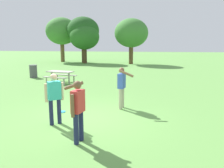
{
  "coord_description": "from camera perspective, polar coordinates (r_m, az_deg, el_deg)",
  "views": [
    {
      "loc": [
        2.21,
        -7.13,
        2.58
      ],
      "look_at": [
        0.8,
        1.33,
        1.0
      ],
      "focal_mm": 35.9,
      "sensor_mm": 36.0,
      "label": 1
    }
  ],
  "objects": [
    {
      "name": "tree_broad_center",
      "position": [
        29.9,
        -7.35,
        13.28
      ],
      "size": [
        4.12,
        4.12,
        5.9
      ],
      "color": "#4C3823",
      "rests_on": "ground"
    },
    {
      "name": "frisbee",
      "position": [
        8.74,
        -12.56,
        -6.9
      ],
      "size": [
        0.24,
        0.24,
        0.03
      ],
      "primitive_type": "cylinder",
      "color": "#2D9EDB",
      "rests_on": "ground"
    },
    {
      "name": "tree_far_right",
      "position": [
        29.06,
        -7.02,
        11.77
      ],
      "size": [
        3.75,
        3.75,
        4.92
      ],
      "color": "#4C3823",
      "rests_on": "ground"
    },
    {
      "name": "person_catcher",
      "position": [
        5.83,
        -8.77,
        -5.77
      ],
      "size": [
        0.65,
        0.72,
        1.64
      ],
      "color": "#1E234C",
      "rests_on": "ground"
    },
    {
      "name": "picnic_table_near",
      "position": [
        14.95,
        -13.05,
        2.41
      ],
      "size": [
        1.97,
        1.76,
        0.77
      ],
      "color": "#B2ADA3",
      "rests_on": "ground"
    },
    {
      "name": "trash_can_beside_table",
      "position": [
        17.86,
        -19.4,
        3.1
      ],
      "size": [
        0.59,
        0.59,
        0.96
      ],
      "color": "#515156",
      "rests_on": "ground"
    },
    {
      "name": "tree_tall_left",
      "position": [
        31.89,
        -12.69,
        12.95
      ],
      "size": [
        4.26,
        4.26,
        5.97
      ],
      "color": "brown",
      "rests_on": "ground"
    },
    {
      "name": "person_bystander",
      "position": [
        7.28,
        -14.45,
        -2.89
      ],
      "size": [
        0.47,
        0.44,
        1.64
      ],
      "color": "#1E234C",
      "rests_on": "ground"
    },
    {
      "name": "ground_plane",
      "position": [
        7.89,
        -7.41,
        -8.71
      ],
      "size": [
        120.0,
        120.0,
        0.0
      ],
      "primitive_type": "plane",
      "color": "#609947"
    },
    {
      "name": "person_thrower",
      "position": [
        8.81,
        2.53,
        -0.16
      ],
      "size": [
        0.65,
        0.72,
        1.64
      ],
      "color": "#B7AD93",
      "rests_on": "ground"
    },
    {
      "name": "tree_slender_mid",
      "position": [
        27.99,
        4.93,
        12.76
      ],
      "size": [
        4.09,
        4.09,
        5.51
      ],
      "color": "brown",
      "rests_on": "ground"
    }
  ]
}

